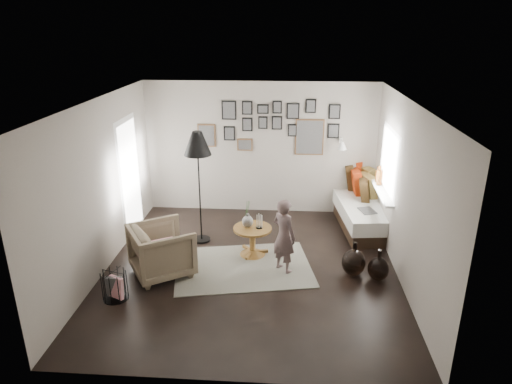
# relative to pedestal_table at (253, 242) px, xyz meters

# --- Properties ---
(ground) EXTENTS (4.80, 4.80, 0.00)m
(ground) POSITION_rel_pedestal_table_xyz_m (0.00, -0.46, -0.23)
(ground) COLOR black
(ground) RESTS_ON ground
(wall_back) EXTENTS (4.50, 0.00, 4.50)m
(wall_back) POSITION_rel_pedestal_table_xyz_m (0.00, 1.94, 1.07)
(wall_back) COLOR gray
(wall_back) RESTS_ON ground
(wall_front) EXTENTS (4.50, 0.00, 4.50)m
(wall_front) POSITION_rel_pedestal_table_xyz_m (0.00, -2.86, 1.07)
(wall_front) COLOR gray
(wall_front) RESTS_ON ground
(wall_left) EXTENTS (0.00, 4.80, 4.80)m
(wall_left) POSITION_rel_pedestal_table_xyz_m (-2.25, -0.46, 1.07)
(wall_left) COLOR gray
(wall_left) RESTS_ON ground
(wall_right) EXTENTS (0.00, 4.80, 4.80)m
(wall_right) POSITION_rel_pedestal_table_xyz_m (2.25, -0.46, 1.07)
(wall_right) COLOR gray
(wall_right) RESTS_ON ground
(ceiling) EXTENTS (4.80, 4.80, 0.00)m
(ceiling) POSITION_rel_pedestal_table_xyz_m (0.00, -0.46, 2.37)
(ceiling) COLOR white
(ceiling) RESTS_ON wall_back
(door_left) EXTENTS (0.00, 2.14, 2.14)m
(door_left) POSITION_rel_pedestal_table_xyz_m (-2.23, 0.74, 0.82)
(door_left) COLOR white
(door_left) RESTS_ON wall_left
(window_right) EXTENTS (0.15, 1.32, 1.30)m
(window_right) POSITION_rel_pedestal_table_xyz_m (2.18, 0.88, 0.70)
(window_right) COLOR white
(window_right) RESTS_ON wall_right
(gallery_wall) EXTENTS (2.74, 0.03, 1.08)m
(gallery_wall) POSITION_rel_pedestal_table_xyz_m (0.29, 1.92, 1.51)
(gallery_wall) COLOR brown
(gallery_wall) RESTS_ON wall_back
(wall_sconce) EXTENTS (0.18, 0.36, 0.16)m
(wall_sconce) POSITION_rel_pedestal_table_xyz_m (1.55, 1.67, 1.23)
(wall_sconce) COLOR white
(wall_sconce) RESTS_ON wall_back
(rug) EXTENTS (2.34, 1.84, 0.01)m
(rug) POSITION_rel_pedestal_table_xyz_m (-0.11, -0.42, -0.22)
(rug) COLOR beige
(rug) RESTS_ON ground
(pedestal_table) EXTENTS (0.63, 0.63, 0.49)m
(pedestal_table) POSITION_rel_pedestal_table_xyz_m (0.00, 0.00, 0.00)
(pedestal_table) COLOR brown
(pedestal_table) RESTS_ON ground
(vase) EXTENTS (0.18, 0.18, 0.45)m
(vase) POSITION_rel_pedestal_table_xyz_m (-0.08, 0.02, 0.40)
(vase) COLOR black
(vase) RESTS_ON pedestal_table
(candles) EXTENTS (0.11, 0.11, 0.23)m
(candles) POSITION_rel_pedestal_table_xyz_m (0.11, -0.00, 0.38)
(candles) COLOR black
(candles) RESTS_ON pedestal_table
(daybed) EXTENTS (1.16, 2.30, 1.08)m
(daybed) POSITION_rel_pedestal_table_xyz_m (2.01, 1.49, 0.12)
(daybed) COLOR black
(daybed) RESTS_ON ground
(magazine_on_daybed) EXTENTS (0.32, 0.38, 0.02)m
(magazine_on_daybed) POSITION_rel_pedestal_table_xyz_m (1.97, 0.83, 0.27)
(magazine_on_daybed) COLOR black
(magazine_on_daybed) RESTS_ON daybed
(armchair) EXTENTS (1.18, 1.18, 0.79)m
(armchair) POSITION_rel_pedestal_table_xyz_m (-1.32, -0.69, 0.17)
(armchair) COLOR #74654E
(armchair) RESTS_ON ground
(armchair_cushion) EXTENTS (0.49, 0.50, 0.16)m
(armchair_cushion) POSITION_rel_pedestal_table_xyz_m (-1.29, -0.64, 0.25)
(armchair_cushion) COLOR white
(armchair_cushion) RESTS_ON armchair
(floor_lamp) EXTENTS (0.46, 0.46, 1.96)m
(floor_lamp) POSITION_rel_pedestal_table_xyz_m (-0.94, 0.47, 1.47)
(floor_lamp) COLOR black
(floor_lamp) RESTS_ON ground
(magazine_basket) EXTENTS (0.42, 0.42, 0.42)m
(magazine_basket) POSITION_rel_pedestal_table_xyz_m (-1.81, -1.40, -0.02)
(magazine_basket) COLOR black
(magazine_basket) RESTS_ON ground
(demijohn_large) EXTENTS (0.36, 0.36, 0.55)m
(demijohn_large) POSITION_rel_pedestal_table_xyz_m (1.58, -0.52, -0.02)
(demijohn_large) COLOR black
(demijohn_large) RESTS_ON ground
(demijohn_small) EXTENTS (0.32, 0.32, 0.50)m
(demijohn_small) POSITION_rel_pedestal_table_xyz_m (1.93, -0.64, -0.04)
(demijohn_small) COLOR black
(demijohn_small) RESTS_ON ground
(child) EXTENTS (0.51, 0.50, 1.18)m
(child) POSITION_rel_pedestal_table_xyz_m (0.52, -0.47, 0.36)
(child) COLOR #655050
(child) RESTS_ON ground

